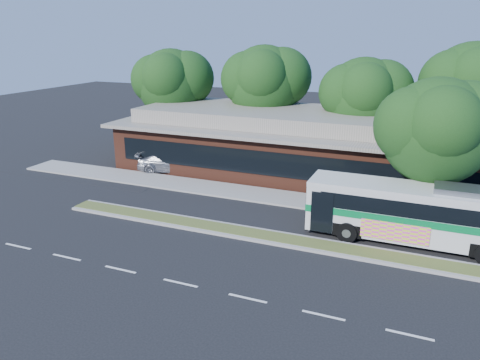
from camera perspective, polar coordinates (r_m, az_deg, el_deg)
The scene contains 12 objects.
ground at distance 22.99m, azimuth 5.62°, elevation -8.07°, with size 120.00×120.00×0.00m, color black.
median_strip at distance 23.47m, azimuth 6.07°, elevation -7.31°, with size 26.00×1.10×0.15m, color #465022.
sidewalk at distance 28.68m, azimuth 9.44°, elevation -2.76°, with size 44.00×2.60×0.12m, color gray.
parking_lot at distance 39.52m, azimuth -15.45°, elevation 2.44°, with size 14.00×12.00×0.01m, color black.
plaza_building at distance 34.28m, azimuth 12.23°, elevation 4.08°, with size 33.20×11.20×4.45m.
tree_bg_a at distance 40.76m, azimuth -7.75°, elevation 11.77°, with size 6.47×5.80×8.63m.
tree_bg_b at distance 38.29m, azimuth 3.67°, elevation 11.93°, with size 6.69×6.00×9.00m.
tree_bg_c at distance 35.55m, azimuth 15.51°, elevation 10.00°, with size 6.24×5.60×8.26m.
tree_bg_d at distance 36.28m, azimuth 27.08°, elevation 10.20°, with size 6.91×6.20×9.37m.
transit_bus at distance 24.14m, azimuth 21.69°, elevation -3.53°, with size 11.14×2.65×3.12m.
sedan at distance 34.88m, azimuth -8.25°, elevation 2.18°, with size 2.08×5.11×1.48m, color #A5A6AC.
sidewalk_tree at distance 25.73m, azimuth 23.73°, elevation 5.68°, with size 6.09×5.47×7.87m.
Camera 1 is at (5.89, -19.86, 9.95)m, focal length 35.00 mm.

